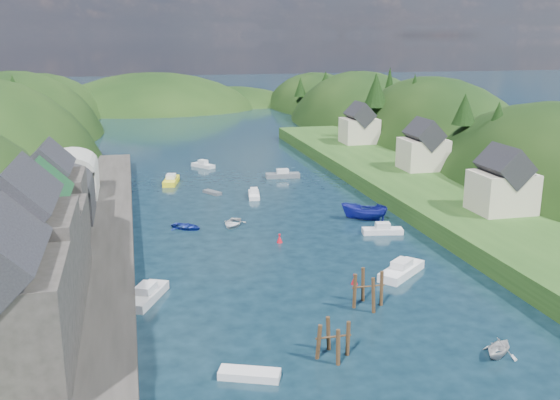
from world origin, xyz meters
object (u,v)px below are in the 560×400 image
object	(u,v)px
piling_cluster_near	(333,343)
piling_cluster_far	(368,293)
channel_buoy_far	(280,239)
channel_buoy_near	(354,280)

from	to	relation	value
piling_cluster_near	piling_cluster_far	xyz separation A→B (m)	(5.92, 7.99, 0.23)
piling_cluster_near	channel_buoy_far	size ratio (longest dim) A/B	3.12
piling_cluster_near	channel_buoy_near	world-z (taller)	piling_cluster_near
piling_cluster_far	channel_buoy_near	distance (m)	5.36
piling_cluster_near	piling_cluster_far	bearing A→B (deg)	53.44
piling_cluster_far	channel_buoy_far	world-z (taller)	piling_cluster_far
piling_cluster_far	channel_buoy_near	size ratio (longest dim) A/B	3.53
piling_cluster_near	piling_cluster_far	size ratio (longest dim) A/B	0.88
piling_cluster_far	channel_buoy_near	xyz separation A→B (m)	(0.65, 5.25, -0.89)
channel_buoy_near	channel_buoy_far	bearing A→B (deg)	106.48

